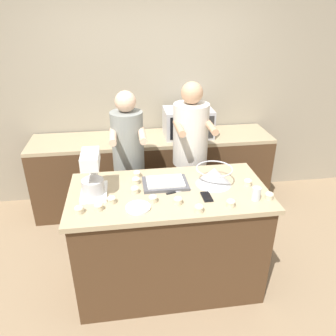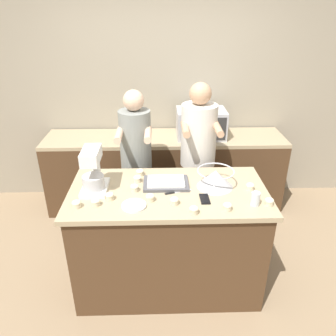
{
  "view_description": "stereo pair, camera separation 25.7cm",
  "coord_description": "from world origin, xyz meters",
  "px_view_note": "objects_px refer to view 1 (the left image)",
  "views": [
    {
      "loc": [
        -0.32,
        -2.24,
        2.28
      ],
      "look_at": [
        0.0,
        0.04,
        1.14
      ],
      "focal_mm": 35.0,
      "sensor_mm": 36.0,
      "label": 1
    },
    {
      "loc": [
        -0.07,
        -2.26,
        2.28
      ],
      "look_at": [
        0.0,
        0.04,
        1.14
      ],
      "focal_mm": 35.0,
      "sensor_mm": 36.0,
      "label": 2
    }
  ],
  "objects_px": {
    "cupcake_3": "(79,209)",
    "cupcake_6": "(137,174)",
    "person_left": "(129,167)",
    "cupcake_2": "(199,208)",
    "drinking_glass": "(256,194)",
    "cupcake_1": "(112,199)",
    "cupcake_9": "(178,200)",
    "cupcake_5": "(135,189)",
    "microwave_oven": "(188,122)",
    "knife": "(177,192)",
    "person_right": "(190,161)",
    "stand_mixer": "(92,176)",
    "cupcake_7": "(153,198)",
    "small_plate": "(138,208)",
    "cupcake_4": "(231,203)",
    "cupcake_8": "(99,206)",
    "baking_tray": "(165,183)",
    "cupcake_11": "(248,182)",
    "mixing_bowl": "(214,175)",
    "cupcake_10": "(269,196)",
    "cupcake_0": "(136,180)",
    "cell_phone": "(207,197)"
  },
  "relations": [
    {
      "from": "cupcake_6",
      "to": "person_left",
      "type": "bearing_deg",
      "value": 98.14
    },
    {
      "from": "cupcake_0",
      "to": "cupcake_2",
      "type": "distance_m",
      "value": 0.64
    },
    {
      "from": "person_right",
      "to": "mixing_bowl",
      "type": "relative_size",
      "value": 5.55
    },
    {
      "from": "cupcake_2",
      "to": "cupcake_6",
      "type": "relative_size",
      "value": 1.0
    },
    {
      "from": "drinking_glass",
      "to": "cupcake_8",
      "type": "xyz_separation_m",
      "value": [
        -1.17,
        0.03,
        -0.02
      ]
    },
    {
      "from": "drinking_glass",
      "to": "cupcake_1",
      "type": "distance_m",
      "value": 1.09
    },
    {
      "from": "cupcake_10",
      "to": "cupcake_11",
      "type": "distance_m",
      "value": 0.24
    },
    {
      "from": "mixing_bowl",
      "to": "drinking_glass",
      "type": "distance_m",
      "value": 0.38
    },
    {
      "from": "cupcake_0",
      "to": "cupcake_8",
      "type": "distance_m",
      "value": 0.46
    },
    {
      "from": "microwave_oven",
      "to": "cupcake_9",
      "type": "height_order",
      "value": "microwave_oven"
    },
    {
      "from": "person_left",
      "to": "cupcake_10",
      "type": "distance_m",
      "value": 1.39
    },
    {
      "from": "baking_tray",
      "to": "cupcake_6",
      "type": "bearing_deg",
      "value": 141.49
    },
    {
      "from": "baking_tray",
      "to": "cupcake_1",
      "type": "relative_size",
      "value": 5.58
    },
    {
      "from": "cupcake_1",
      "to": "cupcake_9",
      "type": "height_order",
      "value": "same"
    },
    {
      "from": "cupcake_9",
      "to": "stand_mixer",
      "type": "bearing_deg",
      "value": 159.65
    },
    {
      "from": "microwave_oven",
      "to": "cupcake_7",
      "type": "height_order",
      "value": "microwave_oven"
    },
    {
      "from": "cupcake_11",
      "to": "microwave_oven",
      "type": "bearing_deg",
      "value": 100.14
    },
    {
      "from": "person_left",
      "to": "small_plate",
      "type": "distance_m",
      "value": 0.92
    },
    {
      "from": "cupcake_6",
      "to": "cupcake_8",
      "type": "bearing_deg",
      "value": -122.73
    },
    {
      "from": "person_right",
      "to": "microwave_oven",
      "type": "height_order",
      "value": "person_right"
    },
    {
      "from": "baking_tray",
      "to": "cupcake_11",
      "type": "xyz_separation_m",
      "value": [
        0.67,
        -0.1,
        0.01
      ]
    },
    {
      "from": "cupcake_6",
      "to": "microwave_oven",
      "type": "bearing_deg",
      "value": 58.22
    },
    {
      "from": "person_right",
      "to": "cell_phone",
      "type": "height_order",
      "value": "person_right"
    },
    {
      "from": "cupcake_3",
      "to": "cupcake_6",
      "type": "xyz_separation_m",
      "value": [
        0.44,
        0.49,
        0.0
      ]
    },
    {
      "from": "cupcake_2",
      "to": "person_left",
      "type": "bearing_deg",
      "value": 114.75
    },
    {
      "from": "cupcake_5",
      "to": "cupcake_7",
      "type": "relative_size",
      "value": 1.0
    },
    {
      "from": "person_left",
      "to": "small_plate",
      "type": "height_order",
      "value": "person_left"
    },
    {
      "from": "microwave_oven",
      "to": "knife",
      "type": "distance_m",
      "value": 1.41
    },
    {
      "from": "small_plate",
      "to": "cupcake_9",
      "type": "distance_m",
      "value": 0.3
    },
    {
      "from": "stand_mixer",
      "to": "cupcake_6",
      "type": "height_order",
      "value": "stand_mixer"
    },
    {
      "from": "mixing_bowl",
      "to": "cupcake_8",
      "type": "distance_m",
      "value": 0.96
    },
    {
      "from": "cell_phone",
      "to": "cupcake_9",
      "type": "bearing_deg",
      "value": -165.94
    },
    {
      "from": "cupcake_4",
      "to": "cupcake_7",
      "type": "xyz_separation_m",
      "value": [
        -0.56,
        0.14,
        0.0
      ]
    },
    {
      "from": "baking_tray",
      "to": "cupcake_7",
      "type": "relative_size",
      "value": 5.58
    },
    {
      "from": "cupcake_2",
      "to": "cupcake_5",
      "type": "bearing_deg",
      "value": 142.85
    },
    {
      "from": "stand_mixer",
      "to": "cupcake_10",
      "type": "xyz_separation_m",
      "value": [
        1.33,
        -0.26,
        -0.13
      ]
    },
    {
      "from": "mixing_bowl",
      "to": "cupcake_11",
      "type": "relative_size",
      "value": 4.55
    },
    {
      "from": "stand_mixer",
      "to": "small_plate",
      "type": "height_order",
      "value": "stand_mixer"
    },
    {
      "from": "person_right",
      "to": "baking_tray",
      "type": "bearing_deg",
      "value": -119.06
    },
    {
      "from": "stand_mixer",
      "to": "cupcake_3",
      "type": "distance_m",
      "value": 0.3
    },
    {
      "from": "person_right",
      "to": "stand_mixer",
      "type": "relative_size",
      "value": 4.7
    },
    {
      "from": "person_right",
      "to": "mixing_bowl",
      "type": "height_order",
      "value": "person_right"
    },
    {
      "from": "person_right",
      "to": "drinking_glass",
      "type": "distance_m",
      "value": 0.98
    },
    {
      "from": "cupcake_10",
      "to": "cupcake_6",
      "type": "bearing_deg",
      "value": 152.63
    },
    {
      "from": "cell_phone",
      "to": "cupcake_0",
      "type": "bearing_deg",
      "value": 150.56
    },
    {
      "from": "cupcake_1",
      "to": "cupcake_8",
      "type": "distance_m",
      "value": 0.12
    },
    {
      "from": "cupcake_1",
      "to": "cupcake_4",
      "type": "height_order",
      "value": "same"
    },
    {
      "from": "cupcake_2",
      "to": "cupcake_10",
      "type": "bearing_deg",
      "value": 9.24
    },
    {
      "from": "person_left",
      "to": "cupcake_0",
      "type": "height_order",
      "value": "person_left"
    },
    {
      "from": "person_left",
      "to": "cupcake_2",
      "type": "distance_m",
      "value": 1.13
    }
  ]
}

